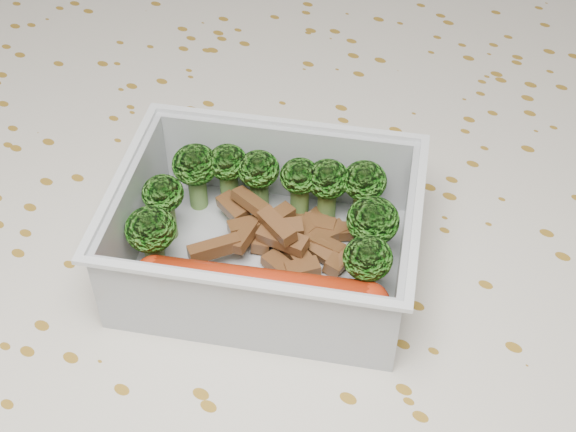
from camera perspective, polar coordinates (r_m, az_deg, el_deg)
The scene contains 6 objects.
dining_table at distance 0.57m, azimuth 1.11°, elevation -8.08°, with size 1.40×0.90×0.75m.
tablecloth at distance 0.53m, azimuth 1.19°, elevation -4.78°, with size 1.46×0.96×0.19m.
lunch_container at distance 0.47m, azimuth -1.55°, elevation -1.88°, with size 0.21×0.19×0.06m.
broccoli_florets at distance 0.48m, azimuth -0.97°, elevation 1.20°, with size 0.16×0.13×0.05m.
meat_pile at distance 0.48m, azimuth -0.07°, elevation -1.48°, with size 0.09×0.09×0.03m.
sausage at distance 0.45m, azimuth -2.03°, elevation -5.26°, with size 0.13×0.07×0.02m.
Camera 1 is at (0.18, -0.29, 1.12)m, focal length 50.00 mm.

